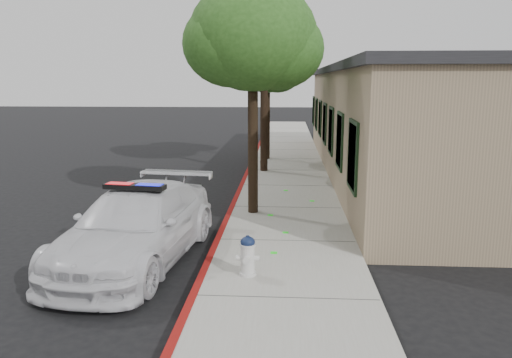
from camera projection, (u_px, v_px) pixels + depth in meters
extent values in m
plane|color=black|center=(215.00, 245.00, 11.28)|extent=(120.00, 120.00, 0.00)
cube|color=#9A978C|center=(286.00, 210.00, 14.10)|extent=(3.20, 60.00, 0.15)
cube|color=maroon|center=(232.00, 209.00, 14.19)|extent=(0.14, 60.00, 0.16)
cube|color=#968162|center=(417.00, 125.00, 19.28)|extent=(7.00, 20.00, 4.00)
cube|color=black|center=(421.00, 69.00, 18.87)|extent=(7.30, 20.30, 0.24)
cube|color=black|center=(353.00, 156.00, 11.68)|extent=(0.08, 1.48, 1.68)
cube|color=black|center=(340.00, 141.00, 14.62)|extent=(0.08, 1.48, 1.68)
cube|color=black|center=(331.00, 131.00, 17.55)|extent=(0.08, 1.48, 1.68)
cube|color=black|center=(325.00, 123.00, 20.49)|extent=(0.08, 1.48, 1.68)
cube|color=black|center=(320.00, 118.00, 23.42)|extent=(0.08, 1.48, 1.68)
cube|color=black|center=(316.00, 114.00, 26.36)|extent=(0.08, 1.48, 1.68)
cube|color=black|center=(313.00, 111.00, 29.30)|extent=(0.08, 1.48, 1.68)
imported|color=silver|center=(137.00, 226.00, 10.16)|extent=(2.79, 5.49, 1.53)
cube|color=black|center=(135.00, 187.00, 9.99)|extent=(1.23, 0.43, 0.10)
cube|color=red|center=(120.00, 186.00, 10.05)|extent=(0.55, 0.30, 0.11)
cube|color=#0C14DC|center=(150.00, 187.00, 9.93)|extent=(0.55, 0.30, 0.11)
cylinder|color=silver|center=(248.00, 274.00, 9.16)|extent=(0.32, 0.32, 0.06)
cylinder|color=silver|center=(248.00, 259.00, 9.10)|extent=(0.26, 0.26, 0.51)
cylinder|color=silver|center=(248.00, 245.00, 9.05)|extent=(0.30, 0.30, 0.04)
ellipsoid|color=#111D3F|center=(248.00, 242.00, 9.04)|extent=(0.27, 0.27, 0.20)
cylinder|color=#111D3F|center=(248.00, 237.00, 9.02)|extent=(0.07, 0.07, 0.06)
cylinder|color=silver|center=(239.00, 258.00, 9.12)|extent=(0.12, 0.11, 0.10)
cylinder|color=silver|center=(256.00, 258.00, 9.08)|extent=(0.12, 0.11, 0.10)
cylinder|color=silver|center=(247.00, 260.00, 8.94)|extent=(0.13, 0.12, 0.13)
cylinder|color=black|center=(253.00, 144.00, 13.21)|extent=(0.27, 0.27, 3.73)
ellipsoid|color=#244C17|center=(253.00, 36.00, 12.66)|extent=(3.32, 3.32, 2.82)
ellipsoid|color=#244C17|center=(276.00, 49.00, 12.76)|extent=(2.49, 2.49, 2.12)
ellipsoid|color=#244C17|center=(233.00, 44.00, 12.62)|extent=(2.59, 2.59, 2.20)
cylinder|color=black|center=(264.00, 118.00, 19.43)|extent=(0.29, 0.29, 4.19)
ellipsoid|color=#265B1C|center=(264.00, 36.00, 18.82)|extent=(3.51, 3.51, 2.99)
ellipsoid|color=#265B1C|center=(273.00, 46.00, 19.33)|extent=(2.83, 2.83, 2.41)
ellipsoid|color=#265B1C|center=(255.00, 42.00, 18.52)|extent=(2.72, 2.72, 2.31)
cylinder|color=black|center=(267.00, 122.00, 22.56)|extent=(0.25, 0.25, 3.36)
ellipsoid|color=#1A551C|center=(267.00, 65.00, 22.06)|extent=(2.88, 2.88, 2.45)
ellipsoid|color=#1A551C|center=(277.00, 72.00, 22.35)|extent=(2.21, 2.21, 1.88)
ellipsoid|color=#1A551C|center=(262.00, 69.00, 21.79)|extent=(2.31, 2.31, 1.96)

